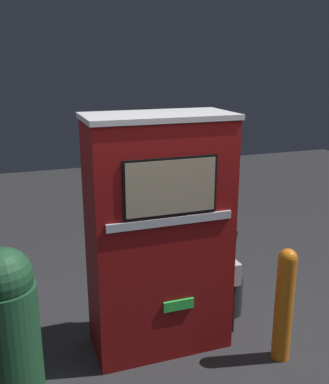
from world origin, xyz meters
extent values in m
plane|color=#2D2D30|center=(0.00, 0.00, 0.00)|extent=(14.00, 14.00, 0.00)
cube|color=maroon|center=(0.00, 0.27, 0.45)|extent=(1.10, 0.54, 0.89)
cube|color=maroon|center=(0.00, 0.27, 1.40)|extent=(1.10, 0.54, 1.01)
cube|color=silver|center=(0.00, 0.27, 1.92)|extent=(1.13, 0.57, 0.04)
cube|color=black|center=(0.00, -0.01, 1.45)|extent=(0.71, 0.01, 0.43)
cube|color=tan|center=(0.00, -0.01, 1.45)|extent=(0.67, 0.01, 0.40)
cube|color=silver|center=(0.00, -0.01, 1.19)|extent=(0.97, 0.02, 0.06)
cube|color=#33D84C|center=(0.07, -0.01, 0.49)|extent=(0.25, 0.02, 0.08)
cube|color=silver|center=(0.59, 0.16, 0.63)|extent=(0.09, 0.24, 0.19)
cylinder|color=black|center=(0.59, 0.08, 0.31)|extent=(0.03, 0.03, 0.45)
cylinder|color=orange|center=(0.86, -0.26, 0.44)|extent=(0.14, 0.14, 0.88)
sphere|color=orange|center=(0.86, -0.26, 0.88)|extent=(0.14, 0.14, 0.14)
cylinder|color=#1E4C2D|center=(-1.18, -0.07, 0.45)|extent=(0.42, 0.42, 0.90)
sphere|color=#1E4C2D|center=(-1.18, -0.07, 0.97)|extent=(0.40, 0.40, 0.40)
cylinder|color=#262628|center=(0.76, 0.50, 0.19)|extent=(0.28, 0.28, 0.38)
cylinder|color=black|center=(0.80, 0.50, 0.60)|extent=(0.02, 0.12, 0.49)
camera|label=1|loc=(-1.06, -2.89, 2.32)|focal=42.00mm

